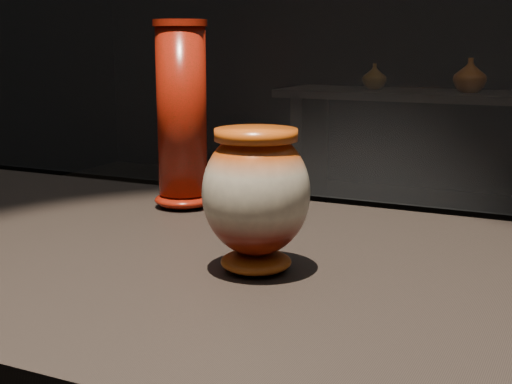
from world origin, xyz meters
TOP-DOWN VIEW (x-y plane):
  - main_vase at (-0.01, -0.04)m, footprint 0.16×0.16m
  - tall_vase at (-0.30, 0.25)m, footprint 0.14×0.14m
  - back_shelf at (-0.52, 3.65)m, footprint 2.00×0.60m
  - back_vase_left at (-0.94, 3.66)m, footprint 0.22×0.22m
  - back_vase_mid at (-0.33, 3.62)m, footprint 0.21×0.21m

SIDE VIEW (x-z plane):
  - back_shelf at x=-0.52m, z-range 0.19..1.09m
  - back_vase_left at x=-0.94m, z-range 0.90..1.06m
  - back_vase_mid at x=-0.33m, z-range 0.90..1.11m
  - main_vase at x=-0.01m, z-range 0.91..1.10m
  - tall_vase at x=-0.30m, z-range 0.89..1.24m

